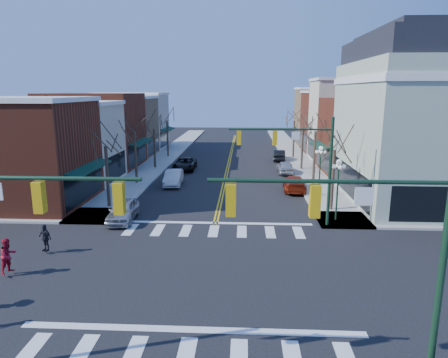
# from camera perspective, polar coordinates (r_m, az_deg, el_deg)

# --- Properties ---
(ground) EXTENTS (160.00, 160.00, 0.00)m
(ground) POSITION_cam_1_polar(r_m,az_deg,el_deg) (20.03, -2.88, -13.48)
(ground) COLOR black
(ground) RESTS_ON ground
(sidewalk_left) EXTENTS (3.50, 70.00, 0.15)m
(sidewalk_left) POSITION_cam_1_polar(r_m,az_deg,el_deg) (40.33, -12.44, -0.26)
(sidewalk_left) COLOR #9E9B93
(sidewalk_left) RESTS_ON ground
(sidewalk_right) EXTENTS (3.50, 70.00, 0.15)m
(sidewalk_right) POSITION_cam_1_polar(r_m,az_deg,el_deg) (39.50, 12.85, -0.55)
(sidewalk_right) COLOR #9E9B93
(sidewalk_right) RESTS_ON ground
(bldg_left_brick_a) EXTENTS (10.00, 8.50, 8.00)m
(bldg_left_brick_a) POSITION_cam_1_polar(r_m,az_deg,el_deg) (34.72, -27.22, 3.21)
(bldg_left_brick_a) COLOR maroon
(bldg_left_brick_a) RESTS_ON ground
(bldg_left_stucco_a) EXTENTS (10.00, 7.00, 7.50)m
(bldg_left_stucco_a) POSITION_cam_1_polar(r_m,az_deg,el_deg) (41.57, -21.91, 4.65)
(bldg_left_stucco_a) COLOR beige
(bldg_left_stucco_a) RESTS_ON ground
(bldg_left_brick_b) EXTENTS (10.00, 9.00, 8.50)m
(bldg_left_brick_b) POSITION_cam_1_polar(r_m,az_deg,el_deg) (48.84, -18.07, 6.56)
(bldg_left_brick_b) COLOR maroon
(bldg_left_brick_b) RESTS_ON ground
(bldg_left_tan) EXTENTS (10.00, 7.50, 7.80)m
(bldg_left_tan) POSITION_cam_1_polar(r_m,az_deg,el_deg) (56.62, -15.09, 7.12)
(bldg_left_tan) COLOR #997A54
(bldg_left_tan) RESTS_ON ground
(bldg_left_stucco_b) EXTENTS (10.00, 8.00, 8.20)m
(bldg_left_stucco_b) POSITION_cam_1_polar(r_m,az_deg,el_deg) (64.00, -12.97, 7.98)
(bldg_left_stucco_b) COLOR beige
(bldg_left_stucco_b) RESTS_ON ground
(bldg_right_brick_a) EXTENTS (10.00, 8.50, 8.00)m
(bldg_right_brick_a) POSITION_cam_1_polar(r_m,az_deg,el_deg) (45.98, 20.23, 5.76)
(bldg_right_brick_a) COLOR maroon
(bldg_right_brick_a) RESTS_ON ground
(bldg_right_stucco) EXTENTS (10.00, 7.00, 10.00)m
(bldg_right_stucco) POSITION_cam_1_polar(r_m,az_deg,el_deg) (53.31, 17.88, 7.83)
(bldg_right_stucco) COLOR beige
(bldg_right_stucco) RESTS_ON ground
(bldg_right_brick_b) EXTENTS (10.00, 8.00, 8.50)m
(bldg_right_brick_b) POSITION_cam_1_polar(r_m,az_deg,el_deg) (60.63, 16.04, 7.73)
(bldg_right_brick_b) COLOR maroon
(bldg_right_brick_b) RESTS_ON ground
(bldg_right_tan) EXTENTS (10.00, 8.00, 9.00)m
(bldg_right_tan) POSITION_cam_1_polar(r_m,az_deg,el_deg) (68.41, 14.57, 8.51)
(bldg_right_tan) COLOR #997A54
(bldg_right_tan) RESTS_ON ground
(victorian_corner) EXTENTS (12.25, 14.25, 13.30)m
(victorian_corner) POSITION_cam_1_polar(r_m,az_deg,el_deg) (35.61, 27.41, 7.70)
(victorian_corner) COLOR #A3B199
(victorian_corner) RESTS_ON ground
(traffic_mast_near_right) EXTENTS (6.60, 0.28, 7.20)m
(traffic_mast_near_right) POSITION_cam_1_polar(r_m,az_deg,el_deg) (11.84, 20.90, -8.41)
(traffic_mast_near_right) COLOR #14331E
(traffic_mast_near_right) RESTS_ON ground
(traffic_mast_far_right) EXTENTS (6.60, 0.28, 7.20)m
(traffic_mast_far_right) POSITION_cam_1_polar(r_m,az_deg,el_deg) (25.89, 11.01, 3.24)
(traffic_mast_far_right) COLOR #14331E
(traffic_mast_far_right) RESTS_ON ground
(lamppost_corner) EXTENTS (0.36, 0.36, 4.33)m
(lamppost_corner) POSITION_cam_1_polar(r_m,az_deg,el_deg) (27.77, 15.98, -0.07)
(lamppost_corner) COLOR #14331E
(lamppost_corner) RESTS_ON ground
(lamppost_midblock) EXTENTS (0.36, 0.36, 4.33)m
(lamppost_midblock) POSITION_cam_1_polar(r_m,az_deg,el_deg) (34.01, 13.58, 2.30)
(lamppost_midblock) COLOR #14331E
(lamppost_midblock) RESTS_ON ground
(tree_left_a) EXTENTS (0.24, 0.24, 4.76)m
(tree_left_a) POSITION_cam_1_polar(r_m,az_deg,el_deg) (31.35, -16.31, 0.22)
(tree_left_a) COLOR #382B21
(tree_left_a) RESTS_ON ground
(tree_left_b) EXTENTS (0.24, 0.24, 5.04)m
(tree_left_b) POSITION_cam_1_polar(r_m,az_deg,el_deg) (38.83, -12.50, 2.93)
(tree_left_b) COLOR #382B21
(tree_left_b) RESTS_ON ground
(tree_left_c) EXTENTS (0.24, 0.24, 4.55)m
(tree_left_c) POSITION_cam_1_polar(r_m,az_deg,el_deg) (46.53, -9.90, 4.27)
(tree_left_c) COLOR #382B21
(tree_left_c) RESTS_ON ground
(tree_left_d) EXTENTS (0.24, 0.24, 4.90)m
(tree_left_d) POSITION_cam_1_polar(r_m,az_deg,el_deg) (54.28, -8.06, 5.67)
(tree_left_d) COLOR #382B21
(tree_left_d) RESTS_ON ground
(tree_right_a) EXTENTS (0.24, 0.24, 4.62)m
(tree_right_a) POSITION_cam_1_polar(r_m,az_deg,el_deg) (30.33, 15.24, -0.26)
(tree_right_a) COLOR #382B21
(tree_right_a) RESTS_ON ground
(tree_right_b) EXTENTS (0.24, 0.24, 5.18)m
(tree_right_b) POSITION_cam_1_polar(r_m,az_deg,el_deg) (37.99, 12.77, 2.81)
(tree_right_b) COLOR #382B21
(tree_right_b) RESTS_ON ground
(tree_right_c) EXTENTS (0.24, 0.24, 4.83)m
(tree_right_c) POSITION_cam_1_polar(r_m,az_deg,el_deg) (45.82, 11.10, 4.28)
(tree_right_c) COLOR #382B21
(tree_right_c) RESTS_ON ground
(tree_right_d) EXTENTS (0.24, 0.24, 4.97)m
(tree_right_d) POSITION_cam_1_polar(r_m,az_deg,el_deg) (53.68, 9.92, 5.57)
(tree_right_d) COLOR #382B21
(tree_right_d) RESTS_ON ground
(car_left_near) EXTENTS (1.97, 4.33, 1.44)m
(car_left_near) POSITION_cam_1_polar(r_m,az_deg,el_deg) (28.37, -14.23, -4.39)
(car_left_near) COLOR #AAAAAE
(car_left_near) RESTS_ON ground
(car_left_mid) EXTENTS (1.77, 4.43, 1.43)m
(car_left_mid) POSITION_cam_1_polar(r_m,az_deg,el_deg) (38.14, -7.24, 0.19)
(car_left_mid) COLOR silver
(car_left_mid) RESTS_ON ground
(car_left_far) EXTENTS (2.30, 4.97, 1.38)m
(car_left_far) POSITION_cam_1_polar(r_m,az_deg,el_deg) (45.34, -5.61, 2.16)
(car_left_far) COLOR black
(car_left_far) RESTS_ON ground
(car_right_near) EXTENTS (2.12, 4.77, 1.36)m
(car_right_near) POSITION_cam_1_polar(r_m,az_deg,el_deg) (36.23, 10.00, -0.61)
(car_right_near) COLOR maroon
(car_right_near) RESTS_ON ground
(car_right_mid) EXTENTS (1.72, 4.09, 1.38)m
(car_right_mid) POSITION_cam_1_polar(r_m,az_deg,el_deg) (43.69, 8.72, 1.68)
(car_right_mid) COLOR #B9BABE
(car_right_mid) RESTS_ON ground
(car_right_far) EXTENTS (1.75, 4.26, 1.37)m
(car_right_far) POSITION_cam_1_polar(r_m,az_deg,el_deg) (51.89, 7.89, 3.40)
(car_right_far) COLOR black
(car_right_far) RESTS_ON ground
(pedestrian_red_b) EXTENTS (0.90, 1.01, 1.74)m
(pedestrian_red_b) POSITION_cam_1_polar(r_m,az_deg,el_deg) (22.12, -28.44, -9.59)
(pedestrian_red_b) COLOR #AC1226
(pedestrian_red_b) RESTS_ON sidewalk_left
(pedestrian_dark_a) EXTENTS (0.97, 0.71, 1.53)m
(pedestrian_dark_a) POSITION_cam_1_polar(r_m,az_deg,el_deg) (24.14, -24.21, -7.64)
(pedestrian_dark_a) COLOR black
(pedestrian_dark_a) RESTS_ON sidewalk_left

